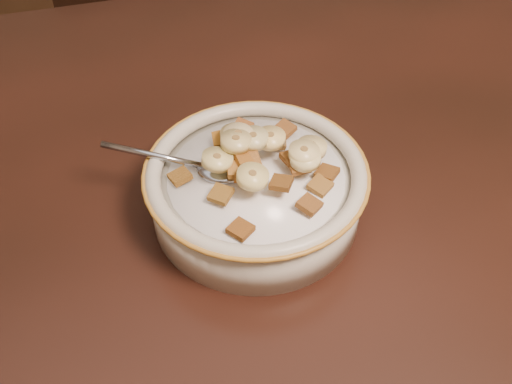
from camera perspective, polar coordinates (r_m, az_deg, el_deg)
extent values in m
cube|color=black|center=(0.68, -0.49, 1.46)|extent=(1.43, 0.96, 0.04)
cube|color=black|center=(1.28, -9.09, 7.62)|extent=(0.42, 0.42, 0.85)
cylinder|color=#B3AF97|center=(0.60, 0.00, -0.25)|extent=(0.22, 0.22, 0.05)
cylinder|color=white|center=(0.58, 0.00, 1.55)|extent=(0.18, 0.18, 0.00)
ellipsoid|color=#98A2B2|center=(0.58, -3.42, 2.21)|extent=(0.06, 0.06, 0.01)
cube|color=brown|center=(0.60, 2.04, 5.15)|extent=(0.02, 0.02, 0.01)
cube|color=brown|center=(0.55, -1.13, 1.76)|extent=(0.03, 0.02, 0.01)
cube|color=brown|center=(0.58, -2.33, 4.00)|extent=(0.02, 0.02, 0.01)
cube|color=brown|center=(0.58, 3.64, 3.44)|extent=(0.02, 0.02, 0.01)
cube|color=#9C6025|center=(0.56, -0.58, 3.11)|extent=(0.02, 0.02, 0.01)
cube|color=brown|center=(0.58, -7.61, 1.56)|extent=(0.03, 0.03, 0.01)
cube|color=brown|center=(0.58, 7.10, 1.91)|extent=(0.03, 0.03, 0.01)
cube|color=brown|center=(0.61, -0.37, 5.73)|extent=(0.03, 0.03, 0.01)
cube|color=brown|center=(0.56, -1.09, 3.44)|extent=(0.02, 0.02, 0.01)
cube|color=brown|center=(0.55, -3.54, -0.23)|extent=(0.03, 0.03, 0.01)
cube|color=brown|center=(0.56, -1.86, 2.27)|extent=(0.02, 0.02, 0.01)
cube|color=brown|center=(0.54, 5.36, -1.26)|extent=(0.03, 0.03, 0.01)
cube|color=brown|center=(0.57, 4.36, 2.69)|extent=(0.02, 0.02, 0.01)
cube|color=brown|center=(0.62, 2.86, 6.30)|extent=(0.03, 0.03, 0.01)
cube|color=brown|center=(0.61, -3.40, 5.35)|extent=(0.02, 0.02, 0.01)
cube|color=brown|center=(0.60, -2.05, 4.98)|extent=(0.03, 0.03, 0.01)
cube|color=brown|center=(0.57, 6.44, 0.64)|extent=(0.03, 0.03, 0.01)
cube|color=brown|center=(0.55, 2.54, 0.93)|extent=(0.03, 0.03, 0.01)
cube|color=brown|center=(0.52, -1.56, -3.74)|extent=(0.03, 0.03, 0.01)
cube|color=#924E1B|center=(0.63, -1.39, 6.42)|extent=(0.03, 0.03, 0.01)
cylinder|color=#FFDA7B|center=(0.58, 1.45, 5.41)|extent=(0.04, 0.04, 0.01)
cylinder|color=#FFEC7D|center=(0.56, -3.90, 3.24)|extent=(0.04, 0.04, 0.02)
cylinder|color=#F4E09B|center=(0.57, -1.78, 5.58)|extent=(0.04, 0.04, 0.01)
cylinder|color=#F7DD78|center=(0.54, -0.34, 1.55)|extent=(0.04, 0.04, 0.01)
cylinder|color=#F5E298|center=(0.57, 4.96, 3.38)|extent=(0.03, 0.03, 0.01)
cylinder|color=beige|center=(0.57, 4.81, 3.96)|extent=(0.04, 0.04, 0.01)
cylinder|color=#FFE984|center=(0.59, 5.61, 4.46)|extent=(0.04, 0.04, 0.01)
cylinder|color=beige|center=(0.57, -0.31, 5.39)|extent=(0.03, 0.03, 0.01)
cylinder|color=#C9BE7F|center=(0.57, -2.01, 5.09)|extent=(0.04, 0.04, 0.01)
cylinder|color=#EFD58A|center=(0.59, -2.09, 5.78)|extent=(0.04, 0.04, 0.01)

